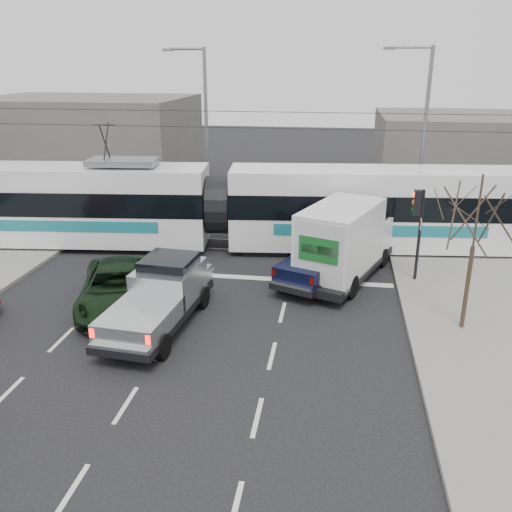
# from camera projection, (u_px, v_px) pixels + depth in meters

# --- Properties ---
(ground) EXTENTS (120.00, 120.00, 0.00)m
(ground) POSITION_uv_depth(u_px,v_px,m) (216.00, 351.00, 16.38)
(ground) COLOR black
(ground) RESTS_ON ground
(rails) EXTENTS (60.00, 1.60, 0.03)m
(rails) POSITION_uv_depth(u_px,v_px,m) (262.00, 246.00, 25.68)
(rails) COLOR #33302D
(rails) RESTS_ON ground
(building_left) EXTENTS (14.00, 10.00, 6.00)m
(building_left) POSITION_uv_depth(u_px,v_px,m) (88.00, 142.00, 37.79)
(building_left) COLOR #645F5A
(building_left) RESTS_ON ground
(building_right) EXTENTS (12.00, 10.00, 5.00)m
(building_right) POSITION_uv_depth(u_px,v_px,m) (469.00, 153.00, 36.17)
(building_right) COLOR #645F5A
(building_right) RESTS_ON ground
(bare_tree) EXTENTS (2.40, 2.40, 5.00)m
(bare_tree) POSITION_uv_depth(u_px,v_px,m) (477.00, 219.00, 16.35)
(bare_tree) COLOR #47382B
(bare_tree) RESTS_ON ground
(traffic_signal) EXTENTS (0.44, 0.44, 3.60)m
(traffic_signal) POSITION_uv_depth(u_px,v_px,m) (418.00, 216.00, 20.58)
(traffic_signal) COLOR black
(traffic_signal) RESTS_ON ground
(street_lamp_near) EXTENTS (2.38, 0.25, 9.00)m
(street_lamp_near) POSITION_uv_depth(u_px,v_px,m) (421.00, 129.00, 26.64)
(street_lamp_near) COLOR slate
(street_lamp_near) RESTS_ON ground
(street_lamp_far) EXTENTS (2.38, 0.25, 9.00)m
(street_lamp_far) POSITION_uv_depth(u_px,v_px,m) (203.00, 122.00, 30.12)
(street_lamp_far) COLOR slate
(street_lamp_far) RESTS_ON ground
(catenary) EXTENTS (60.00, 0.20, 7.00)m
(catenary) POSITION_uv_depth(u_px,v_px,m) (262.00, 165.00, 24.37)
(catenary) COLOR black
(catenary) RESTS_ON ground
(tram) EXTENTS (27.71, 5.52, 5.63)m
(tram) POSITION_uv_depth(u_px,v_px,m) (218.00, 206.00, 24.88)
(tram) COLOR white
(tram) RESTS_ON ground
(silver_pickup) EXTENTS (2.46, 5.86, 2.07)m
(silver_pickup) POSITION_uv_depth(u_px,v_px,m) (162.00, 294.00, 17.85)
(silver_pickup) COLOR black
(silver_pickup) RESTS_ON ground
(box_truck) EXTENTS (4.26, 6.60, 3.13)m
(box_truck) POSITION_uv_depth(u_px,v_px,m) (345.00, 242.00, 21.37)
(box_truck) COLOR black
(box_truck) RESTS_ON ground
(navy_pickup) EXTENTS (3.46, 5.08, 2.02)m
(navy_pickup) POSITION_uv_depth(u_px,v_px,m) (322.00, 257.00, 21.39)
(navy_pickup) COLOR black
(navy_pickup) RESTS_ON ground
(green_car) EXTENTS (3.95, 5.84, 1.49)m
(green_car) POSITION_uv_depth(u_px,v_px,m) (117.00, 287.00, 19.12)
(green_car) COLOR black
(green_car) RESTS_ON ground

